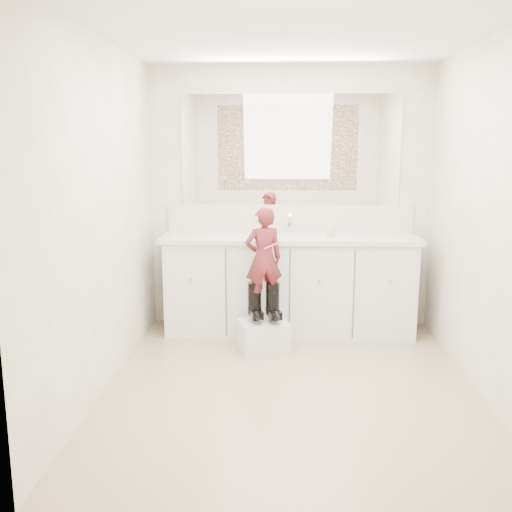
{
  "coord_description": "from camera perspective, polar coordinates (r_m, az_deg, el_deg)",
  "views": [
    {
      "loc": [
        -0.08,
        -3.82,
        1.68
      ],
      "look_at": [
        -0.28,
        0.8,
        0.78
      ],
      "focal_mm": 40.0,
      "sensor_mm": 36.0,
      "label": 1
    }
  ],
  "objects": [
    {
      "name": "toddler",
      "position": [
        4.65,
        0.77,
        -0.28
      ],
      "size": [
        0.36,
        0.28,
        0.85
      ],
      "primitive_type": "imported",
      "rotation": [
        0.0,
        0.0,
        3.43
      ],
      "color": "#9C3037",
      "rests_on": "step_stool"
    },
    {
      "name": "soap_bottle",
      "position": [
        5.04,
        0.31,
        3.16
      ],
      "size": [
        0.11,
        0.11,
        0.21
      ],
      "primitive_type": "imported",
      "rotation": [
        0.0,
        0.0,
        0.17
      ],
      "color": "beige",
      "rests_on": "countertop"
    },
    {
      "name": "ceiling",
      "position": [
        3.89,
        3.92,
        21.62
      ],
      "size": [
        3.0,
        3.0,
        0.0
      ],
      "primitive_type": "plane",
      "rotation": [
        3.14,
        0.0,
        0.0
      ],
      "color": "white",
      "rests_on": "wall_back"
    },
    {
      "name": "floor",
      "position": [
        4.17,
        3.48,
        -12.8
      ],
      "size": [
        3.0,
        3.0,
        0.0
      ],
      "primitive_type": "plane",
      "color": "#826E55",
      "rests_on": "ground"
    },
    {
      "name": "wall_left",
      "position": [
        4.04,
        -15.13,
        3.77
      ],
      "size": [
        0.0,
        3.0,
        3.0
      ],
      "primitive_type": "plane",
      "rotation": [
        1.57,
        0.0,
        1.57
      ],
      "color": "#BCAFA0",
      "rests_on": "floor"
    },
    {
      "name": "wall_right",
      "position": [
        4.09,
        22.27,
        3.41
      ],
      "size": [
        0.0,
        3.0,
        3.0
      ],
      "primitive_type": "plane",
      "rotation": [
        1.57,
        0.0,
        -1.57
      ],
      "color": "#BCAFA0",
      "rests_on": "floor"
    },
    {
      "name": "step_stool",
      "position": [
        4.8,
        0.74,
        -7.96
      ],
      "size": [
        0.47,
        0.42,
        0.25
      ],
      "primitive_type": "cube",
      "rotation": [
        0.0,
        0.0,
        0.29
      ],
      "color": "silver",
      "rests_on": "floor"
    },
    {
      "name": "dot_panel",
      "position": [
        2.33,
        4.5,
        10.23
      ],
      "size": [
        2.0,
        0.01,
        1.2
      ],
      "primitive_type": "cube",
      "color": "#472819",
      "rests_on": "wall_front"
    },
    {
      "name": "countertop",
      "position": [
        5.09,
        3.39,
        1.79
      ],
      "size": [
        2.28,
        0.58,
        0.04
      ],
      "primitive_type": "cube",
      "color": "beige",
      "rests_on": "vanity_cabinet"
    },
    {
      "name": "boot_left",
      "position": [
        4.73,
        -0.15,
        -4.58
      ],
      "size": [
        0.18,
        0.24,
        0.32
      ],
      "primitive_type": null,
      "rotation": [
        0.0,
        0.0,
        0.29
      ],
      "color": "black",
      "rests_on": "step_stool"
    },
    {
      "name": "cup",
      "position": [
        5.08,
        7.39,
        2.46
      ],
      "size": [
        0.11,
        0.11,
        0.09
      ],
      "primitive_type": "imported",
      "rotation": [
        0.0,
        0.0,
        0.07
      ],
      "color": "beige",
      "rests_on": "countertop"
    },
    {
      "name": "toothbrush",
      "position": [
        4.54,
        1.62,
        1.06
      ],
      "size": [
        0.13,
        0.05,
        0.06
      ],
      "primitive_type": "cylinder",
      "rotation": [
        0.0,
        1.22,
        0.29
      ],
      "color": "#E358A1",
      "rests_on": "toddler"
    },
    {
      "name": "faucet",
      "position": [
        5.25,
        3.38,
        2.83
      ],
      "size": [
        0.08,
        0.08,
        0.1
      ],
      "primitive_type": "cylinder",
      "color": "silver",
      "rests_on": "countertop"
    },
    {
      "name": "mirror",
      "position": [
        5.31,
        3.45,
        10.51
      ],
      "size": [
        2.0,
        0.02,
        1.0
      ],
      "primitive_type": "cube",
      "color": "white",
      "rests_on": "wall_back"
    },
    {
      "name": "vanity_cabinet",
      "position": [
        5.2,
        3.34,
        -3.03
      ],
      "size": [
        2.2,
        0.55,
        0.85
      ],
      "primitive_type": "cube",
      "color": "silver",
      "rests_on": "floor"
    },
    {
      "name": "boot_right",
      "position": [
        4.73,
        1.67,
        -4.6
      ],
      "size": [
        0.18,
        0.24,
        0.32
      ],
      "primitive_type": null,
      "rotation": [
        0.0,
        0.0,
        0.29
      ],
      "color": "black",
      "rests_on": "step_stool"
    },
    {
      "name": "wall_back",
      "position": [
        5.34,
        3.39,
        5.79
      ],
      "size": [
        2.6,
        0.0,
        2.6
      ],
      "primitive_type": "plane",
      "rotation": [
        1.57,
        0.0,
        0.0
      ],
      "color": "#BCAFA0",
      "rests_on": "floor"
    },
    {
      "name": "backsplash",
      "position": [
        5.34,
        3.37,
        3.8
      ],
      "size": [
        2.28,
        0.03,
        0.25
      ],
      "primitive_type": "cube",
      "color": "beige",
      "rests_on": "countertop"
    },
    {
      "name": "wall_front",
      "position": [
        2.37,
        4.34,
        -0.73
      ],
      "size": [
        2.6,
        0.0,
        2.6
      ],
      "primitive_type": "plane",
      "rotation": [
        -1.57,
        0.0,
        0.0
      ],
      "color": "#BCAFA0",
      "rests_on": "floor"
    }
  ]
}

